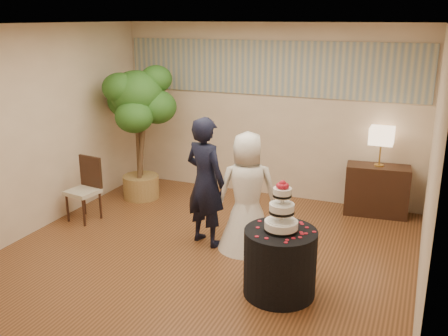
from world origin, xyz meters
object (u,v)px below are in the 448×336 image
at_px(cake_table, 280,262).
at_px(side_chair, 83,190).
at_px(bride, 247,192).
at_px(ficus_tree, 138,133).
at_px(groom, 206,182).
at_px(console, 377,190).
at_px(table_lamp, 381,147).
at_px(wedding_cake, 282,206).

xyz_separation_m(cake_table, side_chair, (-3.23, 0.87, 0.10)).
height_order(bride, ficus_tree, ficus_tree).
relative_size(groom, ficus_tree, 0.77).
relative_size(cake_table, console, 0.84).
distance_m(table_lamp, side_chair, 4.39).
bearing_deg(ficus_tree, bride, -25.85).
xyz_separation_m(groom, wedding_cake, (1.25, -0.85, 0.17)).
xyz_separation_m(groom, bride, (0.54, 0.07, -0.08)).
distance_m(ficus_tree, side_chair, 1.34).
bearing_deg(groom, console, -117.08).
xyz_separation_m(bride, wedding_cake, (0.71, -0.92, 0.25)).
height_order(bride, side_chair, bride).
xyz_separation_m(wedding_cake, console, (0.70, 2.75, -0.63)).
xyz_separation_m(groom, cake_table, (1.25, -0.85, -0.48)).
bearing_deg(console, groom, -142.14).
bearing_deg(table_lamp, cake_table, -104.31).
relative_size(ficus_tree, side_chair, 2.36).
bearing_deg(console, ficus_tree, -174.89).
height_order(bride, wedding_cake, bride).
distance_m(cake_table, ficus_tree, 3.66).
distance_m(bride, side_chair, 2.54).
relative_size(groom, side_chair, 1.82).
distance_m(groom, bride, 0.55).
height_order(cake_table, wedding_cake, wedding_cake).
relative_size(console, side_chair, 0.98).
relative_size(bride, side_chair, 1.64).
bearing_deg(groom, table_lamp, -117.08).
xyz_separation_m(cake_table, wedding_cake, (0.00, -0.00, 0.65)).
xyz_separation_m(cake_table, ficus_tree, (-2.96, 2.01, 0.73)).
bearing_deg(groom, cake_table, 164.61).
distance_m(bride, table_lamp, 2.32).
bearing_deg(groom, bride, -153.85).
distance_m(bride, ficus_tree, 2.52).
bearing_deg(table_lamp, groom, -135.95).
bearing_deg(bride, table_lamp, -150.28).
bearing_deg(wedding_cake, table_lamp, 75.69).
bearing_deg(cake_table, table_lamp, 75.69).
bearing_deg(side_chair, bride, 9.68).
bearing_deg(side_chair, cake_table, -6.63).
bearing_deg(cake_table, console, 75.69).
height_order(cake_table, ficus_tree, ficus_tree).
bearing_deg(table_lamp, bride, -127.76).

